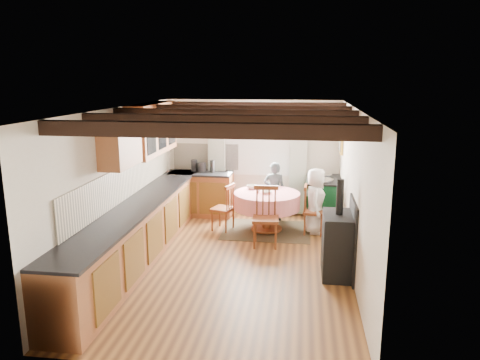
# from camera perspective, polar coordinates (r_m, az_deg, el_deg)

# --- Properties ---
(floor) EXTENTS (3.60, 5.50, 0.00)m
(floor) POSITION_cam_1_polar(r_m,az_deg,el_deg) (7.30, -0.87, -10.22)
(floor) COLOR #9C642E
(floor) RESTS_ON ground
(ceiling) EXTENTS (3.60, 5.50, 0.00)m
(ceiling) POSITION_cam_1_polar(r_m,az_deg,el_deg) (6.74, -0.94, 8.91)
(ceiling) COLOR white
(ceiling) RESTS_ON ground
(wall_back) EXTENTS (3.60, 0.00, 2.40)m
(wall_back) POSITION_cam_1_polar(r_m,az_deg,el_deg) (9.60, 1.60, 2.84)
(wall_back) COLOR silver
(wall_back) RESTS_ON ground
(wall_front) EXTENTS (3.60, 0.00, 2.40)m
(wall_front) POSITION_cam_1_polar(r_m,az_deg,el_deg) (4.36, -6.51, -9.60)
(wall_front) COLOR silver
(wall_front) RESTS_ON ground
(wall_left) EXTENTS (0.00, 5.50, 2.40)m
(wall_left) POSITION_cam_1_polar(r_m,az_deg,el_deg) (7.41, -14.80, -0.55)
(wall_left) COLOR silver
(wall_left) RESTS_ON ground
(wall_right) EXTENTS (0.00, 5.50, 2.40)m
(wall_right) POSITION_cam_1_polar(r_m,az_deg,el_deg) (6.89, 14.06, -1.50)
(wall_right) COLOR silver
(wall_right) RESTS_ON ground
(beam_a) EXTENTS (3.60, 0.16, 0.16)m
(beam_a) POSITION_cam_1_polar(r_m,az_deg,el_deg) (4.79, -4.63, 6.23)
(beam_a) COLOR black
(beam_a) RESTS_ON ceiling
(beam_b) EXTENTS (3.60, 0.16, 0.16)m
(beam_b) POSITION_cam_1_polar(r_m,az_deg,el_deg) (5.77, -2.48, 7.36)
(beam_b) COLOR black
(beam_b) RESTS_ON ceiling
(beam_c) EXTENTS (3.60, 0.16, 0.16)m
(beam_c) POSITION_cam_1_polar(r_m,az_deg,el_deg) (6.75, -0.94, 8.15)
(beam_c) COLOR black
(beam_c) RESTS_ON ceiling
(beam_d) EXTENTS (3.60, 0.16, 0.16)m
(beam_d) POSITION_cam_1_polar(r_m,az_deg,el_deg) (7.73, 0.21, 8.74)
(beam_d) COLOR black
(beam_d) RESTS_ON ceiling
(beam_e) EXTENTS (3.60, 0.16, 0.16)m
(beam_e) POSITION_cam_1_polar(r_m,az_deg,el_deg) (8.72, 1.10, 9.19)
(beam_e) COLOR black
(beam_e) RESTS_ON ceiling
(splash_left) EXTENTS (0.02, 4.50, 0.55)m
(splash_left) POSITION_cam_1_polar(r_m,az_deg,el_deg) (7.67, -13.81, -0.05)
(splash_left) COLOR beige
(splash_left) RESTS_ON wall_left
(splash_back) EXTENTS (1.40, 0.02, 0.55)m
(splash_back) POSITION_cam_1_polar(r_m,az_deg,el_deg) (9.74, -4.28, 2.95)
(splash_back) COLOR beige
(splash_back) RESTS_ON wall_back
(base_cabinet_left) EXTENTS (0.60, 5.30, 0.88)m
(base_cabinet_left) POSITION_cam_1_polar(r_m,az_deg,el_deg) (7.51, -12.34, -6.28)
(base_cabinet_left) COLOR #9C582F
(base_cabinet_left) RESTS_ON floor
(base_cabinet_back) EXTENTS (1.30, 0.60, 0.88)m
(base_cabinet_back) POSITION_cam_1_polar(r_m,az_deg,el_deg) (9.64, -4.85, -1.79)
(base_cabinet_back) COLOR #9C582F
(base_cabinet_back) RESTS_ON floor
(worktop_left) EXTENTS (0.64, 5.30, 0.04)m
(worktop_left) POSITION_cam_1_polar(r_m,az_deg,el_deg) (7.37, -12.37, -2.91)
(worktop_left) COLOR black
(worktop_left) RESTS_ON base_cabinet_left
(worktop_back) EXTENTS (1.30, 0.64, 0.04)m
(worktop_back) POSITION_cam_1_polar(r_m,az_deg,el_deg) (9.51, -4.92, 0.87)
(worktop_back) COLOR black
(worktop_back) RESTS_ON base_cabinet_back
(wall_cabinet_glass) EXTENTS (0.34, 1.80, 0.90)m
(wall_cabinet_glass) POSITION_cam_1_polar(r_m,az_deg,el_deg) (8.33, -10.85, 6.32)
(wall_cabinet_glass) COLOR #9C582F
(wall_cabinet_glass) RESTS_ON wall_left
(wall_cabinet_solid) EXTENTS (0.34, 0.90, 0.70)m
(wall_cabinet_solid) POSITION_cam_1_polar(r_m,az_deg,el_deg) (6.95, -14.77, 4.46)
(wall_cabinet_solid) COLOR #9C582F
(wall_cabinet_solid) RESTS_ON wall_left
(window_frame) EXTENTS (1.34, 0.03, 1.54)m
(window_frame) POSITION_cam_1_polar(r_m,az_deg,el_deg) (9.51, 2.21, 5.18)
(window_frame) COLOR white
(window_frame) RESTS_ON wall_back
(window_pane) EXTENTS (1.20, 0.01, 1.40)m
(window_pane) POSITION_cam_1_polar(r_m,az_deg,el_deg) (9.52, 2.21, 5.18)
(window_pane) COLOR white
(window_pane) RESTS_ON wall_back
(curtain_left) EXTENTS (0.35, 0.10, 2.10)m
(curtain_left) POSITION_cam_1_polar(r_m,az_deg,el_deg) (9.63, -2.91, 2.25)
(curtain_left) COLOR white
(curtain_left) RESTS_ON wall_back
(curtain_right) EXTENTS (0.35, 0.10, 2.10)m
(curtain_right) POSITION_cam_1_polar(r_m,az_deg,el_deg) (9.46, 7.26, 1.98)
(curtain_right) COLOR white
(curtain_right) RESTS_ON wall_back
(curtain_rod) EXTENTS (2.00, 0.03, 0.03)m
(curtain_rod) POSITION_cam_1_polar(r_m,az_deg,el_deg) (9.37, 2.18, 8.75)
(curtain_rod) COLOR black
(curtain_rod) RESTS_ON wall_back
(wall_picture) EXTENTS (0.04, 0.50, 0.60)m
(wall_picture) POSITION_cam_1_polar(r_m,az_deg,el_deg) (9.05, 12.55, 5.14)
(wall_picture) COLOR gold
(wall_picture) RESTS_ON wall_right
(wall_plate) EXTENTS (0.30, 0.02, 0.30)m
(wall_plate) POSITION_cam_1_polar(r_m,az_deg,el_deg) (9.44, 7.98, 5.62)
(wall_plate) COLOR silver
(wall_plate) RESTS_ON wall_back
(rug) EXTENTS (1.64, 1.27, 0.01)m
(rug) POSITION_cam_1_polar(r_m,az_deg,el_deg) (8.73, 3.32, -6.30)
(rug) COLOR #44371E
(rug) RESTS_ON floor
(dining_table) EXTENTS (1.23, 1.23, 0.74)m
(dining_table) POSITION_cam_1_polar(r_m,az_deg,el_deg) (8.61, 3.35, -4.00)
(dining_table) COLOR pink
(dining_table) RESTS_ON floor
(chair_near) EXTENTS (0.47, 0.49, 1.03)m
(chair_near) POSITION_cam_1_polar(r_m,az_deg,el_deg) (7.82, 3.21, -4.64)
(chair_near) COLOR brown
(chair_near) RESTS_ON floor
(chair_left) EXTENTS (0.50, 0.49, 0.90)m
(chair_left) POSITION_cam_1_polar(r_m,az_deg,el_deg) (8.64, -2.18, -3.39)
(chair_left) COLOR brown
(chair_left) RESTS_ON floor
(chair_right) EXTENTS (0.44, 0.42, 0.92)m
(chair_right) POSITION_cam_1_polar(r_m,az_deg,el_deg) (8.53, 9.20, -3.69)
(chair_right) COLOR brown
(chair_right) RESTS_ON floor
(aga_range) EXTENTS (0.66, 1.03, 0.95)m
(aga_range) POSITION_cam_1_polar(r_m,az_deg,el_deg) (9.08, 10.39, -2.65)
(aga_range) COLOR #0C3B1C
(aga_range) RESTS_ON floor
(cast_iron_stove) EXTENTS (0.43, 0.72, 1.45)m
(cast_iron_stove) POSITION_cam_1_polar(r_m,az_deg,el_deg) (6.76, 12.19, -5.89)
(cast_iron_stove) COLOR black
(cast_iron_stove) RESTS_ON floor
(child_far) EXTENTS (0.46, 0.31, 1.20)m
(child_far) POSITION_cam_1_polar(r_m,az_deg,el_deg) (9.21, 4.32, -1.42)
(child_far) COLOR #303B3F
(child_far) RESTS_ON floor
(child_right) EXTENTS (0.42, 0.62, 1.23)m
(child_right) POSITION_cam_1_polar(r_m,az_deg,el_deg) (8.55, 9.41, -2.60)
(child_right) COLOR white
(child_right) RESTS_ON floor
(bowl_a) EXTENTS (0.28, 0.28, 0.05)m
(bowl_a) POSITION_cam_1_polar(r_m,az_deg,el_deg) (8.46, 3.34, -1.52)
(bowl_a) COLOR silver
(bowl_a) RESTS_ON dining_table
(bowl_b) EXTENTS (0.30, 0.30, 0.07)m
(bowl_b) POSITION_cam_1_polar(r_m,az_deg,el_deg) (8.81, 1.55, -0.87)
(bowl_b) COLOR silver
(bowl_b) RESTS_ON dining_table
(cup) EXTENTS (0.12, 0.12, 0.08)m
(cup) POSITION_cam_1_polar(r_m,az_deg,el_deg) (8.53, 2.26, -1.28)
(cup) COLOR silver
(cup) RESTS_ON dining_table
(canister_tall) EXTENTS (0.14, 0.14, 0.24)m
(canister_tall) POSITION_cam_1_polar(r_m,az_deg,el_deg) (9.61, -5.74, 1.82)
(canister_tall) COLOR #262628
(canister_tall) RESTS_ON worktop_back
(canister_wide) EXTENTS (0.18, 0.18, 0.20)m
(canister_wide) POSITION_cam_1_polar(r_m,az_deg,el_deg) (9.51, -4.82, 1.61)
(canister_wide) COLOR #262628
(canister_wide) RESTS_ON worktop_back
(canister_slim) EXTENTS (0.09, 0.09, 0.25)m
(canister_slim) POSITION_cam_1_polar(r_m,az_deg,el_deg) (9.44, -3.48, 1.71)
(canister_slim) COLOR #262628
(canister_slim) RESTS_ON worktop_back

